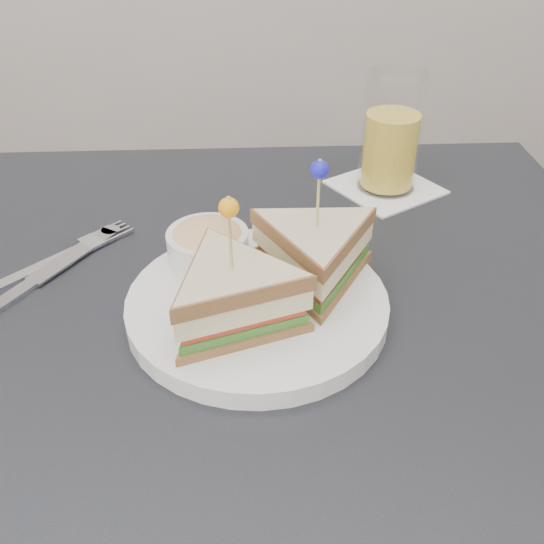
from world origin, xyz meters
The scene contains 5 objects.
table centered at (0.00, 0.00, 0.67)m, with size 0.80×0.80×0.75m.
plate_meal centered at (0.00, 0.02, 0.79)m, with size 0.30×0.29×0.15m.
cutlery_fork centered at (-0.21, 0.12, 0.75)m, with size 0.15×0.15×0.01m.
cutlery_knife centered at (-0.22, 0.08, 0.75)m, with size 0.13×0.19×0.01m.
drink_set centered at (0.17, 0.26, 0.82)m, with size 0.16×0.16×0.15m.
Camera 1 is at (-0.01, -0.44, 1.11)m, focal length 40.00 mm.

